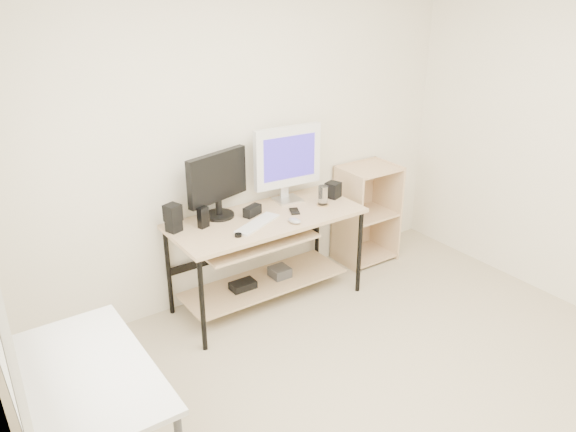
% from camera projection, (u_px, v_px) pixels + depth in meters
% --- Properties ---
extents(room, '(4.01, 4.01, 2.62)m').
position_uv_depth(room, '(417.00, 224.00, 2.75)').
color(room, '#BAAB8F').
rests_on(room, ground).
extents(desk, '(1.50, 0.65, 0.75)m').
position_uv_depth(desk, '(264.00, 242.00, 4.34)').
color(desk, tan).
rests_on(desk, ground).
extents(side_table, '(0.60, 1.00, 0.75)m').
position_uv_depth(side_table, '(85.00, 386.00, 2.63)').
color(side_table, silver).
rests_on(side_table, ground).
extents(shelf_unit, '(0.50, 0.40, 0.90)m').
position_uv_depth(shelf_unit, '(364.00, 212.00, 5.11)').
color(shelf_unit, '#D9B587').
rests_on(shelf_unit, ground).
extents(black_monitor, '(0.54, 0.23, 0.50)m').
position_uv_depth(black_monitor, '(218.00, 181.00, 4.15)').
color(black_monitor, black).
rests_on(black_monitor, desk).
extents(white_imac, '(0.58, 0.18, 0.61)m').
position_uv_depth(white_imac, '(288.00, 159.00, 4.43)').
color(white_imac, silver).
rests_on(white_imac, desk).
extents(keyboard, '(0.44, 0.28, 0.01)m').
position_uv_depth(keyboard, '(257.00, 224.00, 4.13)').
color(keyboard, silver).
rests_on(keyboard, desk).
extents(mouse, '(0.10, 0.12, 0.04)m').
position_uv_depth(mouse, '(295.00, 221.00, 4.15)').
color(mouse, '#ABABB0').
rests_on(mouse, desk).
extents(center_speaker, '(0.17, 0.12, 0.08)m').
position_uv_depth(center_speaker, '(252.00, 211.00, 4.27)').
color(center_speaker, black).
rests_on(center_speaker, desk).
extents(speaker_left, '(0.13, 0.13, 0.20)m').
position_uv_depth(speaker_left, '(173.00, 217.00, 3.98)').
color(speaker_left, black).
rests_on(speaker_left, desk).
extents(speaker_right, '(0.14, 0.14, 0.13)m').
position_uv_depth(speaker_right, '(333.00, 190.00, 4.62)').
color(speaker_right, black).
rests_on(speaker_right, desk).
extents(audio_controller, '(0.09, 0.07, 0.16)m').
position_uv_depth(audio_controller, '(203.00, 217.00, 4.06)').
color(audio_controller, black).
rests_on(audio_controller, desk).
extents(volume_puck, '(0.07, 0.07, 0.02)m').
position_uv_depth(volume_puck, '(238.00, 235.00, 3.94)').
color(volume_puck, black).
rests_on(volume_puck, desk).
extents(smartphone, '(0.12, 0.14, 0.01)m').
position_uv_depth(smartphone, '(294.00, 211.00, 4.35)').
color(smartphone, black).
rests_on(smartphone, desk).
extents(coaster, '(0.12, 0.12, 0.01)m').
position_uv_depth(coaster, '(323.00, 205.00, 4.48)').
color(coaster, '#AA814D').
rests_on(coaster, desk).
extents(drinking_glass, '(0.09, 0.09, 0.15)m').
position_uv_depth(drinking_glass, '(323.00, 195.00, 4.45)').
color(drinking_glass, white).
rests_on(drinking_glass, coaster).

